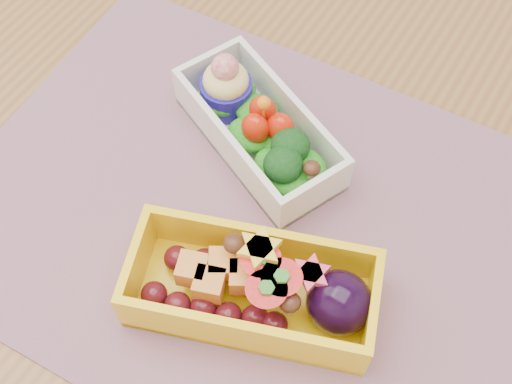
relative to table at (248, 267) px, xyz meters
The scene contains 4 objects.
table is the anchor object (origin of this frame).
placemat 0.10m from the table, 144.77° to the left, with size 0.49×0.38×0.00m, color gray.
bento_white 0.15m from the table, 114.76° to the left, with size 0.19×0.14×0.07m.
bento_yellow 0.15m from the table, 52.01° to the right, with size 0.21×0.14×0.06m.
Camera 1 is at (0.15, -0.23, 1.25)m, focal length 46.38 mm.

